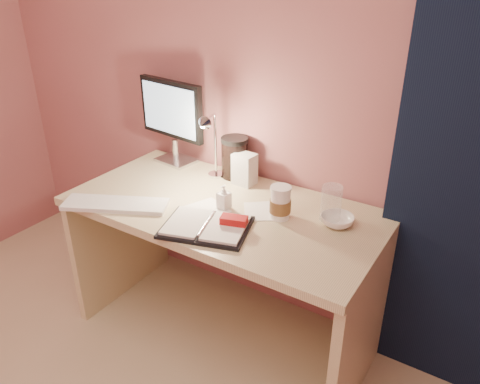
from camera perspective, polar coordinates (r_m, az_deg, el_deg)
The scene contains 14 objects.
desk at distance 2.23m, azimuth -0.87°, elevation -6.00°, with size 1.40×0.70×0.73m.
monitor at distance 2.45m, azimuth -8.18°, elevation 9.36°, with size 0.41×0.17×0.44m.
keyboard at distance 2.13m, azimuth -14.93°, elevation -1.45°, with size 0.46×0.13×0.02m, color white.
planner at distance 1.89m, azimuth -3.86°, elevation -4.14°, with size 0.40×0.35×0.05m.
paper_a at distance 2.02m, azimuth 2.90°, elevation -2.36°, with size 0.16×0.16×0.00m, color white.
paper_b at distance 2.03m, azimuth -4.20°, elevation -2.15°, with size 0.16×0.16×0.00m, color white.
paper_c at distance 2.03m, azimuth 3.43°, elevation -2.16°, with size 0.15×0.15×0.00m, color white.
coffee_cup at distance 1.95m, azimuth 4.94°, elevation -1.39°, with size 0.09×0.09×0.14m.
clear_cup at distance 1.96m, azimuth 11.04°, elevation -1.35°, with size 0.09×0.09×0.15m, color white.
bowl at distance 1.95m, azimuth 11.76°, elevation -3.43°, with size 0.14×0.14×0.04m, color white.
lotion_bottle at distance 2.02m, azimuth -1.97°, elevation -0.58°, with size 0.05×0.05×0.11m, color white.
dark_jar at distance 2.30m, azimuth -0.65°, elevation 4.00°, with size 0.13×0.13×0.18m, color black.
product_box at distance 2.23m, azimuth 0.55°, elevation 2.82°, with size 0.10×0.08×0.15m, color silver.
desk_lamp at distance 2.21m, azimuth -4.71°, elevation 6.37°, with size 0.11×0.21×0.34m.
Camera 1 is at (1.03, -0.11, 1.71)m, focal length 35.00 mm.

